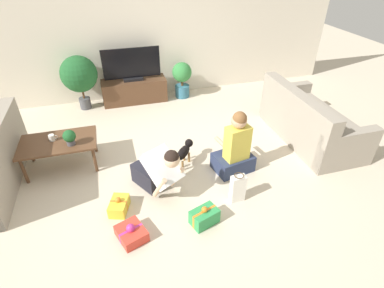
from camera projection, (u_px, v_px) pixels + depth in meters
name	position (u px, v px, depth m)	size (l,w,h in m)	color
ground_plane	(167.00, 168.00, 4.36)	(16.00, 16.00, 0.00)	beige
wall_back	(136.00, 32.00, 5.73)	(8.40, 0.06, 2.60)	silver
sofa_right	(309.00, 123.00, 4.86)	(0.90, 1.82, 0.85)	gray
coffee_table	(58.00, 144.00, 4.18)	(1.03, 0.63, 0.43)	brown
tv_console	(135.00, 91.00, 6.06)	(1.26, 0.44, 0.46)	brown
tv	(132.00, 66.00, 5.77)	(1.10, 0.20, 0.63)	black
potted_plant_back_left	(79.00, 75.00, 5.54)	(0.67, 0.67, 1.04)	#4C4C51
potted_plant_back_right	(182.00, 77.00, 6.13)	(0.40, 0.40, 0.73)	#336B84
person_kneeling	(158.00, 170.00, 3.78)	(0.64, 0.81, 0.77)	#23232D
person_sitting	(235.00, 150.00, 4.13)	(0.59, 0.54, 0.95)	#283351
dog	(184.00, 151.00, 4.32)	(0.35, 0.42, 0.33)	black
gift_box_a	(204.00, 217.00, 3.46)	(0.36, 0.30, 0.25)	#2D934C
gift_box_b	(131.00, 233.00, 3.30)	(0.37, 0.40, 0.20)	red
gift_box_c	(119.00, 206.00, 3.63)	(0.29, 0.35, 0.21)	yellow
gift_bag_a	(238.00, 188.00, 3.72)	(0.19, 0.12, 0.40)	white
mug	(52.00, 138.00, 4.15)	(0.12, 0.08, 0.09)	silver
tabletop_plant	(69.00, 137.00, 4.03)	(0.17, 0.17, 0.22)	#4C4C51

